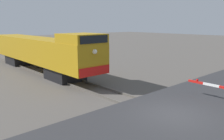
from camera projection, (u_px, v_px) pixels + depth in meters
The scene contains 5 objects.
ground_plane at pixel (173, 117), 11.86m from camera, with size 160.00×160.00×0.00m, color #514C47.
rail_track_left at pixel (165, 120), 11.38m from camera, with size 0.08×80.00×0.15m, color #59544C.
rail_track_right at pixel (181, 112), 12.32m from camera, with size 0.08×80.00×0.15m, color #59544C.
road_surface at pixel (173, 116), 11.85m from camera, with size 36.00×6.27×0.16m, color #2D2D30.
locomotive at pixel (39, 51), 22.81m from camera, with size 2.81×18.87×4.00m.
Camera 1 is at (-9.81, -6.14, 4.80)m, focal length 36.72 mm.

